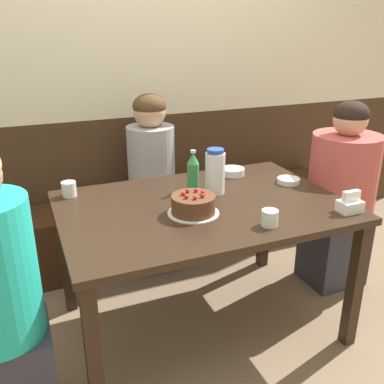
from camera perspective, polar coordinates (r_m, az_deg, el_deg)
name	(u,v)px	position (r m, az deg, el deg)	size (l,w,h in m)	color
ground_plane	(201,323)	(2.48, 1.23, -17.09)	(12.00, 12.00, 0.00)	#846B51
back_wall	(139,73)	(2.95, -7.11, 15.46)	(4.80, 0.04, 2.50)	#3D2819
bench_seat	(154,227)	(3.03, -5.08, -4.68)	(2.78, 0.38, 0.44)	#381E11
dining_table	(202,219)	(2.15, 1.36, -3.59)	(1.39, 0.95, 0.72)	black
birthday_cake	(193,205)	(1.99, 0.18, -1.71)	(0.24, 0.24, 0.11)	white
water_pitcher	(215,172)	(2.21, 3.09, 2.70)	(0.10, 0.10, 0.24)	white
soju_bottle	(193,171)	(2.25, 0.14, 2.76)	(0.06, 0.06, 0.22)	#388E4C
napkin_holder	(350,204)	(2.14, 20.33, -1.54)	(0.11, 0.08, 0.11)	white
bowl_soup_white	(288,181)	(2.45, 12.74, 1.49)	(0.12, 0.12, 0.03)	white
bowl_rice_small	(233,172)	(2.53, 5.46, 2.73)	(0.14, 0.14, 0.04)	white
glass_water_tall	(69,189)	(2.28, -16.08, 0.37)	(0.07, 0.07, 0.08)	silver
glass_tumbler_short	(270,218)	(1.90, 10.32, -3.42)	(0.07, 0.07, 0.07)	silver
person_teal_shirt	(152,189)	(2.81, -5.31, 0.45)	(0.30, 0.34, 1.16)	#33333D
person_pale_blue_shirt	(340,196)	(2.73, 19.15, -0.53)	(0.40, 0.40, 1.15)	#33333D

